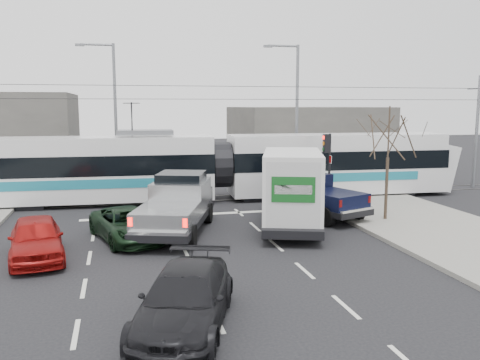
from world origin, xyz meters
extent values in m
plane|color=black|center=(0.00, 0.00, 0.00)|extent=(120.00, 120.00, 0.00)
cube|color=gray|center=(9.00, 0.00, 0.07)|extent=(6.00, 60.00, 0.15)
cube|color=#33302D|center=(0.00, 10.00, 0.01)|extent=(60.00, 1.60, 0.03)
cube|color=#635F5A|center=(12.00, 24.00, 2.50)|extent=(12.00, 10.00, 5.00)
cylinder|color=#47382B|center=(7.60, 2.50, 1.52)|extent=(0.14, 0.14, 2.75)
cylinder|color=#47382B|center=(7.60, 2.50, 4.03)|extent=(0.07, 0.07, 2.25)
cylinder|color=black|center=(6.60, 6.50, 1.95)|extent=(0.12, 0.12, 3.60)
cube|color=black|center=(6.40, 6.50, 3.25)|extent=(0.28, 0.28, 0.95)
cylinder|color=#FF0C07|center=(6.25, 6.50, 3.55)|extent=(0.06, 0.20, 0.20)
cylinder|color=orange|center=(6.25, 6.50, 3.25)|extent=(0.06, 0.20, 0.20)
cylinder|color=#05330C|center=(6.25, 6.50, 2.95)|extent=(0.06, 0.20, 0.20)
cube|color=white|center=(6.58, 6.35, 2.45)|extent=(0.02, 0.30, 0.40)
cylinder|color=slate|center=(7.50, 14.00, 4.50)|extent=(0.20, 0.20, 9.00)
cylinder|color=slate|center=(6.50, 14.00, 8.90)|extent=(2.00, 0.14, 0.14)
cube|color=slate|center=(5.50, 14.00, 8.85)|extent=(0.55, 0.25, 0.14)
cylinder|color=slate|center=(-4.00, 16.00, 4.50)|extent=(0.20, 0.20, 9.00)
cylinder|color=slate|center=(-5.00, 16.00, 8.90)|extent=(2.00, 0.14, 0.14)
cube|color=slate|center=(-6.00, 16.00, 8.85)|extent=(0.55, 0.25, 0.14)
cylinder|color=black|center=(0.00, 10.00, 5.50)|extent=(60.00, 0.03, 0.03)
cylinder|color=black|center=(0.00, 10.00, 6.20)|extent=(60.00, 0.03, 0.03)
cylinder|color=slate|center=(18.00, 10.00, 3.50)|extent=(0.20, 0.20, 7.00)
cube|color=white|center=(-5.18, 9.81, 0.99)|extent=(12.47, 3.16, 1.50)
cube|color=black|center=(-5.18, 9.81, 2.15)|extent=(12.53, 3.18, 1.02)
cube|color=white|center=(-5.18, 9.81, 3.07)|extent=(12.46, 3.05, 0.95)
cube|color=teal|center=(-5.24, 8.50, 1.26)|extent=(8.65, 0.42, 0.48)
cube|color=white|center=(8.25, 9.19, 0.99)|extent=(12.47, 3.16, 1.50)
cube|color=black|center=(8.25, 9.19, 2.15)|extent=(12.53, 3.18, 1.02)
cube|color=white|center=(8.25, 9.19, 3.07)|extent=(12.46, 3.05, 0.95)
cube|color=teal|center=(8.19, 7.88, 1.26)|extent=(8.65, 0.42, 0.48)
cylinder|color=black|center=(1.53, 9.50, 1.94)|extent=(1.07, 2.53, 2.49)
cube|color=slate|center=(-2.49, 9.68, 3.76)|extent=(2.95, 1.69, 0.24)
cube|color=black|center=(-8.53, 9.96, 0.17)|extent=(2.02, 2.29, 0.35)
cube|color=black|center=(-0.48, 9.59, 0.17)|extent=(2.02, 2.29, 0.35)
cube|color=black|center=(3.55, 9.41, 0.17)|extent=(2.02, 2.29, 0.35)
cube|color=black|center=(11.60, 9.04, 0.17)|extent=(2.02, 2.29, 0.35)
cube|color=black|center=(-1.73, 2.62, 0.61)|extent=(4.12, 6.77, 0.28)
cube|color=#A1A4A6|center=(-1.37, 3.71, 1.38)|extent=(2.90, 3.23, 1.27)
cube|color=black|center=(-1.33, 3.82, 2.04)|extent=(2.39, 2.42, 0.61)
cube|color=#A1A4A6|center=(-0.88, 5.17, 1.13)|extent=(2.35, 1.76, 0.61)
cube|color=#A1A4A6|center=(-2.18, 1.28, 1.05)|extent=(2.96, 3.42, 0.72)
cube|color=silver|center=(-2.71, -0.29, 0.75)|extent=(1.99, 0.83, 0.20)
cube|color=#FF0C07|center=(-3.59, 0.14, 1.16)|extent=(0.17, 0.13, 0.31)
cube|color=#FF0C07|center=(-1.75, -0.48, 1.16)|extent=(0.17, 0.13, 0.31)
cylinder|color=black|center=(-2.05, 4.88, 0.44)|extent=(0.57, 0.93, 0.88)
cylinder|color=black|center=(-0.12, 4.24, 0.44)|extent=(0.57, 0.93, 0.88)
cylinder|color=black|center=(-3.35, 1.00, 0.44)|extent=(0.57, 0.93, 0.88)
cylinder|color=black|center=(-1.42, 0.36, 0.44)|extent=(0.57, 0.93, 0.88)
cube|color=black|center=(3.16, 2.47, 0.52)|extent=(4.24, 7.00, 0.33)
cube|color=white|center=(3.95, 4.86, 1.32)|extent=(2.55, 2.19, 1.51)
cube|color=black|center=(4.00, 4.98, 1.89)|extent=(2.10, 1.59, 0.57)
cube|color=silver|center=(2.95, 1.84, 1.92)|extent=(3.57, 4.99, 2.79)
cube|color=silver|center=(2.25, -0.28, 1.92)|extent=(1.91, 0.67, 2.46)
cube|color=#12501B|center=(2.24, -0.32, 2.14)|extent=(1.51, 0.52, 0.95)
cube|color=black|center=(2.18, -0.48, 0.43)|extent=(2.01, 0.87, 0.17)
cylinder|color=black|center=(2.88, 4.80, 0.43)|extent=(0.54, 0.90, 0.85)
cylinder|color=black|center=(4.78, 4.17, 0.43)|extent=(0.54, 0.90, 0.85)
cylinder|color=black|center=(1.63, 1.03, 0.47)|extent=(0.57, 0.99, 0.95)
cylinder|color=black|center=(3.53, 0.40, 0.47)|extent=(0.57, 0.99, 0.95)
cube|color=black|center=(4.94, 4.23, 0.59)|extent=(3.74, 5.72, 0.27)
cube|color=black|center=(4.60, 5.13, 1.34)|extent=(2.61, 2.79, 1.23)
cube|color=black|center=(4.57, 5.23, 1.99)|extent=(2.15, 2.10, 0.59)
cube|color=black|center=(4.15, 6.34, 1.10)|extent=(2.11, 1.57, 0.59)
cube|color=black|center=(5.36, 3.12, 1.02)|extent=(2.67, 2.94, 0.70)
cube|color=silver|center=(5.85, 1.82, 0.73)|extent=(1.78, 0.82, 0.19)
cube|color=#590505|center=(4.99, 1.61, 1.13)|extent=(0.17, 0.13, 0.30)
cube|color=#590505|center=(6.63, 2.22, 1.13)|extent=(0.17, 0.13, 0.30)
cylinder|color=black|center=(3.48, 5.52, 0.43)|extent=(0.58, 0.91, 0.86)
cylinder|color=black|center=(5.20, 6.16, 0.43)|extent=(0.58, 0.91, 0.86)
cylinder|color=black|center=(4.69, 2.30, 0.43)|extent=(0.58, 0.91, 0.86)
cylinder|color=black|center=(6.40, 2.94, 0.43)|extent=(0.58, 0.91, 0.86)
imported|color=black|center=(-3.65, 2.00, 0.62)|extent=(3.25, 4.88, 1.25)
imported|color=maroon|center=(-6.71, 0.27, 0.72)|extent=(2.32, 4.45, 1.45)
imported|color=black|center=(-2.51, -6.27, 0.69)|extent=(3.36, 5.16, 1.39)
camera|label=1|loc=(-3.90, -17.55, 5.20)|focal=38.00mm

